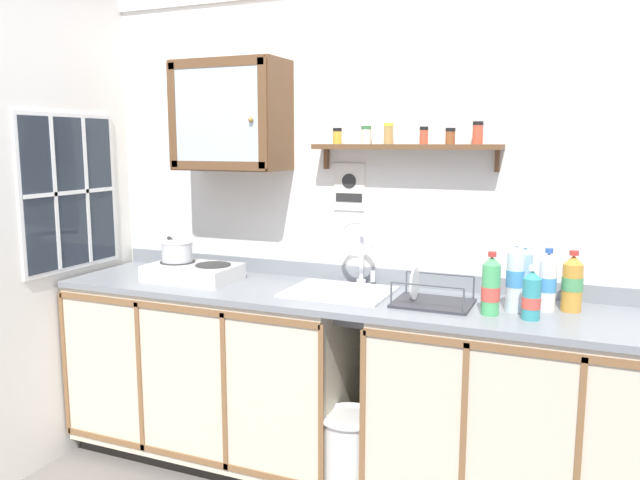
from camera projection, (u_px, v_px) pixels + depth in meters
back_wall at (368, 225)px, 3.16m from camera, size 3.55×0.07×2.44m
lower_cabinet_run at (215, 371)px, 3.27m from camera, size 1.47×0.60×0.91m
lower_cabinet_run_right at (526, 423)px, 2.67m from camera, size 1.29×0.60×0.91m
countertop at (346, 298)px, 2.92m from camera, size 2.91×0.62×0.03m
backsplash at (366, 275)px, 3.17m from camera, size 2.91×0.02×0.08m
sink at (342, 293)px, 2.97m from camera, size 0.48×0.44×0.44m
hot_plate_stove at (193, 272)px, 3.21m from camera, size 0.45×0.30×0.09m
saucepan at (177, 251)px, 3.26m from camera, size 0.28×0.28×0.10m
bottle_juice_amber_0 at (572, 283)px, 2.62m from camera, size 0.09×0.09×0.26m
bottle_soda_green_1 at (491, 287)px, 2.56m from camera, size 0.08×0.08×0.26m
bottle_water_blue_2 at (524, 278)px, 2.69m from camera, size 0.07×0.07×0.28m
bottle_detergent_teal_3 at (531, 296)px, 2.50m from camera, size 0.07×0.07×0.22m
bottle_opaque_white_4 at (548, 282)px, 2.63m from camera, size 0.07×0.07×0.27m
bottle_water_clear_5 at (515, 278)px, 2.61m from camera, size 0.07×0.07×0.30m
dish_rack at (431, 300)px, 2.74m from camera, size 0.33×0.27×0.16m
wall_cabinet at (231, 116)px, 3.19m from camera, size 0.57×0.31×0.55m
spice_shelf at (405, 144)px, 2.93m from camera, size 0.90×0.14×0.23m
warning_sign at (349, 187)px, 3.14m from camera, size 0.16×0.01×0.24m
window at (70, 192)px, 3.25m from camera, size 0.03×0.65×0.81m
trash_bin at (350, 459)px, 2.82m from camera, size 0.28×0.28×0.45m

